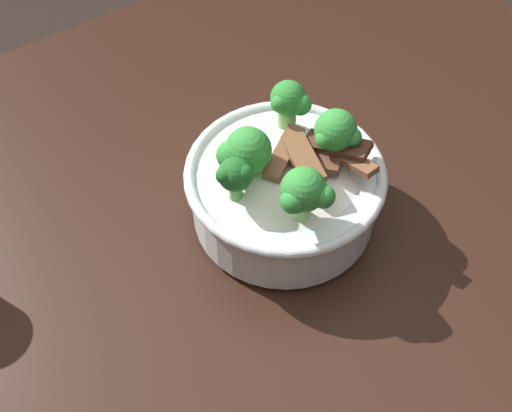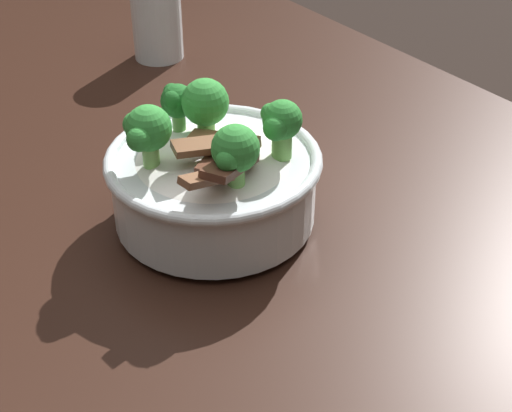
% 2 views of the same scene
% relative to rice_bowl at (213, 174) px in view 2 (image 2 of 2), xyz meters
% --- Properties ---
extents(dining_table, '(1.31, 1.07, 0.83)m').
position_rel_rice_bowl_xyz_m(dining_table, '(0.13, 0.07, -0.15)').
color(dining_table, black).
rests_on(dining_table, ground).
extents(rice_bowl, '(0.22, 0.22, 0.14)m').
position_rel_rice_bowl_xyz_m(rice_bowl, '(0.00, 0.00, 0.00)').
color(rice_bowl, silver).
rests_on(rice_bowl, dining_table).
extents(drinking_glass, '(0.07, 0.07, 0.12)m').
position_rel_rice_bowl_xyz_m(drinking_glass, '(0.38, -0.17, -0.01)').
color(drinking_glass, white).
rests_on(drinking_glass, dining_table).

